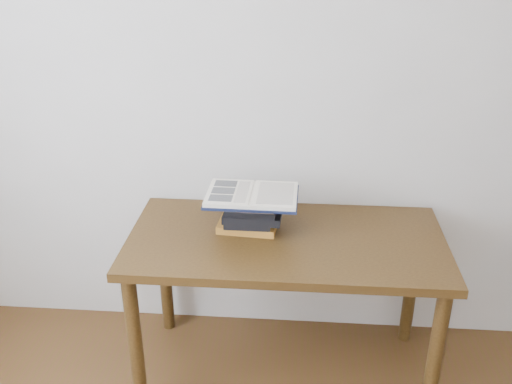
{
  "coord_description": "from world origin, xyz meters",
  "views": [
    {
      "loc": [
        0.16,
        -0.71,
        1.9
      ],
      "look_at": [
        -0.0,
        1.37,
        0.93
      ],
      "focal_mm": 40.0,
      "sensor_mm": 36.0,
      "label": 1
    }
  ],
  "objects": [
    {
      "name": "desk",
      "position": [
        0.12,
        1.38,
        0.61
      ],
      "size": [
        1.33,
        0.67,
        0.71
      ],
      "color": "#442C11",
      "rests_on": "ground"
    },
    {
      "name": "book_stack",
      "position": [
        -0.03,
        1.44,
        0.79
      ],
      "size": [
        0.28,
        0.19,
        0.15
      ],
      "color": "#975322",
      "rests_on": "desk"
    },
    {
      "name": "room_shell",
      "position": [
        -0.08,
        0.01,
        1.63
      ],
      "size": [
        3.54,
        3.54,
        2.62
      ],
      "color": "silver",
      "rests_on": "ground"
    },
    {
      "name": "open_book",
      "position": [
        -0.02,
        1.44,
        0.88
      ],
      "size": [
        0.39,
        0.27,
        0.03
      ],
      "rotation": [
        0.0,
        0.0,
        -0.02
      ],
      "color": "black",
      "rests_on": "book_stack"
    }
  ]
}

